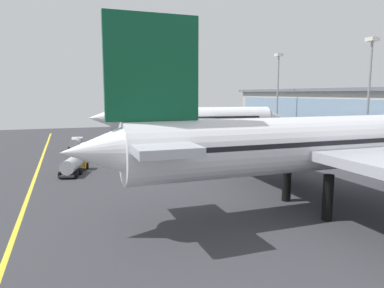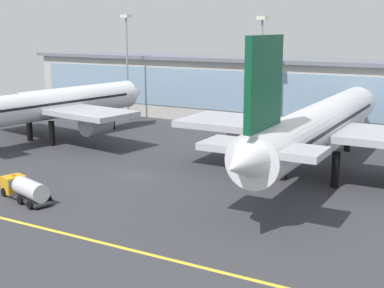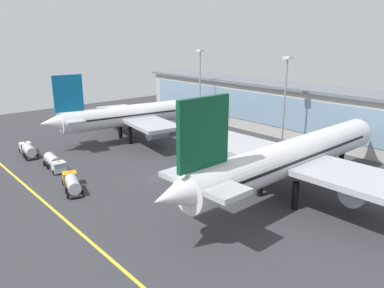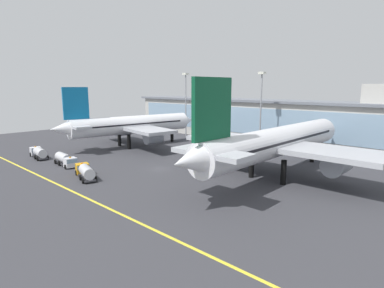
% 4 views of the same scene
% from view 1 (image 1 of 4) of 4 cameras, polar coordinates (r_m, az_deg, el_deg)
% --- Properties ---
extents(ground_plane, '(180.00, 180.00, 0.00)m').
position_cam_1_polar(ground_plane, '(60.42, -2.80, -4.70)').
color(ground_plane, '#38383D').
extents(taxiway_centreline_stripe, '(144.00, 0.50, 0.01)m').
position_cam_1_polar(taxiway_centreline_stripe, '(58.27, -24.13, -5.88)').
color(taxiway_centreline_stripe, yellow).
rests_on(taxiway_centreline_stripe, ground).
extents(airliner_near_left, '(37.79, 49.68, 19.02)m').
position_cam_1_polar(airliner_near_left, '(90.04, -0.20, 4.01)').
color(airliner_near_left, black).
rests_on(airliner_near_left, ground).
extents(airliner_near_right, '(42.28, 59.80, 20.63)m').
position_cam_1_polar(airliner_near_right, '(44.68, 21.59, 0.04)').
color(airliner_near_right, black).
rests_on(airliner_near_right, ground).
extents(fuel_tanker_truck, '(9.23, 3.62, 2.90)m').
position_cam_1_polar(fuel_tanker_truck, '(76.55, -17.00, -1.18)').
color(fuel_tanker_truck, black).
rests_on(fuel_tanker_truck, ground).
extents(baggage_tug_near, '(9.28, 3.88, 2.90)m').
position_cam_1_polar(baggage_tug_near, '(90.50, -18.03, 0.16)').
color(baggage_tug_near, black).
rests_on(baggage_tug_near, ground).
extents(service_truck_far, '(9.36, 5.10, 2.90)m').
position_cam_1_polar(service_truck_far, '(63.47, -18.26, -3.09)').
color(service_truck_far, black).
rests_on(service_truck_far, ground).
extents(apron_light_mast_west, '(1.80, 1.80, 23.44)m').
position_cam_1_polar(apron_light_mast_west, '(74.35, 26.49, 8.79)').
color(apron_light_mast_west, gray).
rests_on(apron_light_mast_west, ground).
extents(apron_light_mast_centre, '(1.80, 1.80, 24.12)m').
position_cam_1_polar(apron_light_mast_centre, '(102.25, 13.55, 9.19)').
color(apron_light_mast_centre, gray).
rests_on(apron_light_mast_centre, ground).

